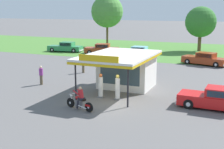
# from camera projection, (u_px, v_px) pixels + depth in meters

# --- Properties ---
(ground_plane) EXTENTS (300.00, 300.00, 0.00)m
(ground_plane) POSITION_uv_depth(u_px,v_px,m) (110.00, 104.00, 21.79)
(ground_plane) COLOR #5B5959
(grass_verge_strip) EXTENTS (120.00, 24.00, 0.01)m
(grass_verge_strip) POSITION_uv_depth(u_px,v_px,m) (186.00, 51.00, 48.77)
(grass_verge_strip) COLOR #477A33
(grass_verge_strip) RESTS_ON ground
(service_station_kiosk) EXTENTS (4.92, 7.62, 3.49)m
(service_station_kiosk) POSITION_uv_depth(u_px,v_px,m) (125.00, 67.00, 25.81)
(service_station_kiosk) COLOR silver
(service_station_kiosk) RESTS_ON ground
(gas_pump_nearside) EXTENTS (0.44, 0.44, 1.83)m
(gas_pump_nearside) POSITION_uv_depth(u_px,v_px,m) (101.00, 87.00, 23.24)
(gas_pump_nearside) COLOR slate
(gas_pump_nearside) RESTS_ON ground
(gas_pump_offside) EXTENTS (0.44, 0.44, 1.87)m
(gas_pump_offside) POSITION_uv_depth(u_px,v_px,m) (118.00, 88.00, 22.71)
(gas_pump_offside) COLOR slate
(gas_pump_offside) RESTS_ON ground
(motorcycle_with_rider) EXTENTS (2.26, 0.85, 1.58)m
(motorcycle_with_rider) POSITION_uv_depth(u_px,v_px,m) (80.00, 100.00, 20.44)
(motorcycle_with_rider) COLOR black
(motorcycle_with_rider) RESTS_ON ground
(featured_classic_sedan) EXTENTS (5.30, 1.99, 1.46)m
(featured_classic_sedan) POSITION_uv_depth(u_px,v_px,m) (218.00, 99.00, 20.59)
(featured_classic_sedan) COLOR red
(featured_classic_sedan) RESTS_ON ground
(parked_car_back_row_centre) EXTENTS (5.26, 2.09, 1.56)m
(parked_car_back_row_centre) POSITION_uv_depth(u_px,v_px,m) (137.00, 53.00, 42.10)
(parked_car_back_row_centre) COLOR #7AC6D1
(parked_car_back_row_centre) RESTS_ON ground
(parked_car_back_row_left) EXTENTS (5.65, 2.41, 1.51)m
(parked_car_back_row_left) POSITION_uv_depth(u_px,v_px,m) (65.00, 47.00, 48.12)
(parked_car_back_row_left) COLOR #2D844C
(parked_car_back_row_left) RESTS_ON ground
(parked_car_back_row_centre_left) EXTENTS (5.40, 3.13, 1.51)m
(parked_car_back_row_centre_left) POSITION_uv_depth(u_px,v_px,m) (102.00, 49.00, 45.66)
(parked_car_back_row_centre_left) COLOR #993819
(parked_car_back_row_centre_left) RESTS_ON ground
(parked_car_back_row_right) EXTENTS (5.55, 3.06, 1.48)m
(parked_car_back_row_right) POSITION_uv_depth(u_px,v_px,m) (205.00, 59.00, 36.81)
(parked_car_back_row_right) COLOR #993819
(parked_car_back_row_right) RESTS_ON ground
(bystander_strolling_foreground) EXTENTS (0.34, 0.34, 1.51)m
(bystander_strolling_foreground) POSITION_uv_depth(u_px,v_px,m) (83.00, 65.00, 32.22)
(bystander_strolling_foreground) COLOR brown
(bystander_strolling_foreground) RESTS_ON ground
(bystander_admiring_sedan) EXTENTS (0.34, 0.34, 1.67)m
(bystander_admiring_sedan) POSITION_uv_depth(u_px,v_px,m) (41.00, 75.00, 27.16)
(bystander_admiring_sedan) COLOR brown
(bystander_admiring_sedan) RESTS_ON ground
(tree_oak_centre) EXTENTS (4.78, 4.78, 6.93)m
(tree_oak_centre) POSITION_uv_depth(u_px,v_px,m) (200.00, 23.00, 48.32)
(tree_oak_centre) COLOR brown
(tree_oak_centre) RESTS_ON ground
(tree_oak_far_left) EXTENTS (5.54, 5.54, 8.83)m
(tree_oak_far_left) POSITION_uv_depth(u_px,v_px,m) (107.00, 12.00, 53.72)
(tree_oak_far_left) COLOR brown
(tree_oak_far_left) RESTS_ON ground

